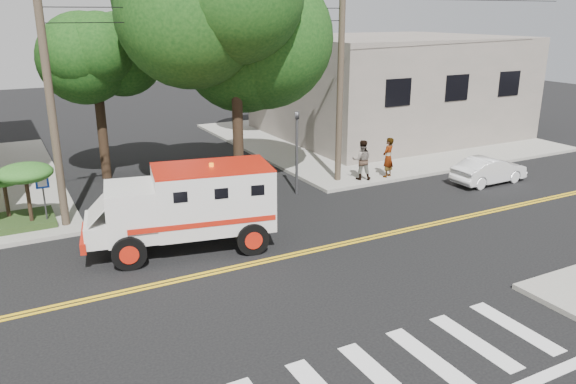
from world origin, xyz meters
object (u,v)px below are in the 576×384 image
armored_truck (189,203)px  pedestrian_a (388,157)px  parked_sedan (489,170)px  pedestrian_b (362,160)px

armored_truck → pedestrian_a: bearing=28.5°
parked_sedan → pedestrian_a: (-3.79, 2.63, 0.47)m
armored_truck → parked_sedan: 14.61m
armored_truck → parked_sedan: (14.56, 0.76, -0.96)m
armored_truck → pedestrian_b: 10.13m
pedestrian_a → armored_truck: bearing=-6.7°
armored_truck → pedestrian_b: (9.45, 3.63, -0.50)m
parked_sedan → pedestrian_b: (-5.11, 2.86, 0.46)m
armored_truck → pedestrian_a: size_ratio=3.41×
armored_truck → parked_sedan: armored_truck is taller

